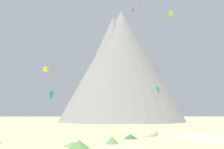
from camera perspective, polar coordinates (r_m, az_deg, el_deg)
dune_foreground_right at (r=57.66m, az=4.58°, el=-11.57°), size 9.16×23.47×3.17m
bush_low_patch at (r=34.99m, az=-7.94°, el=-13.76°), size 2.63×2.63×0.54m
bush_far_right at (r=44.14m, az=3.78°, el=-12.39°), size 2.82×2.82×0.70m
bush_ridge_crest at (r=31.81m, az=-6.69°, el=-13.94°), size 2.86×2.86×1.07m
bush_mid_center at (r=37.07m, az=0.02°, el=-13.11°), size 2.30×2.30×1.00m
rock_massif at (r=117.87m, az=1.08°, el=1.52°), size 65.36×65.36×47.41m
kite_yellow_mid at (r=91.49m, az=-13.18°, el=1.08°), size 1.86×1.85×1.41m
kite_lime_high at (r=95.49m, az=11.77°, el=12.05°), size 1.61×1.52×1.56m
kite_teal_low at (r=84.21m, az=-12.02°, el=-4.07°), size 1.29×2.63×2.57m
kite_magenta_high at (r=77.95m, az=5.93°, el=14.37°), size 0.46×1.12×3.03m
kite_indigo_high at (r=66.38m, az=4.24°, el=12.83°), size 0.23×0.62×0.85m
kite_green_low at (r=65.65m, az=9.22°, el=-2.99°), size 1.31×1.30×2.96m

